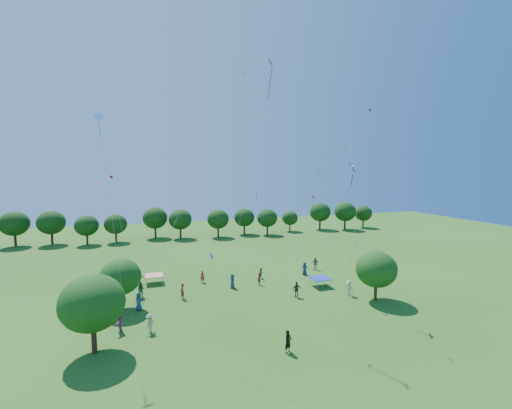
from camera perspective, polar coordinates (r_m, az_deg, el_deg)
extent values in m
plane|color=#32641D|center=(25.85, 10.91, -28.27)|extent=(160.00, 160.00, 0.00)
cylinder|color=#422B19|center=(31.78, -25.37, -19.84)|extent=(0.41, 0.41, 2.00)
ellipsoid|color=#1B4C15|center=(30.61, -25.62, -14.57)|extent=(4.94, 4.94, 4.45)
cylinder|color=#422B19|center=(39.53, -21.51, -14.78)|extent=(0.36, 0.36, 1.74)
ellipsoid|color=#1B4C15|center=(38.71, -21.65, -11.12)|extent=(4.15, 4.15, 3.73)
cylinder|color=#422B19|center=(41.58, 19.29, -13.74)|extent=(0.34, 0.34, 1.65)
ellipsoid|color=#1B4C15|center=(40.77, 19.41, -10.11)|extent=(4.47, 4.47, 4.02)
cylinder|color=#422B19|center=(80.46, -35.18, -4.94)|extent=(0.45, 0.45, 2.17)
ellipsoid|color=#153C11|center=(79.98, -35.31, -2.61)|extent=(5.22, 5.22, 4.70)
cylinder|color=#422B19|center=(78.48, -30.84, -4.96)|extent=(0.44, 0.44, 2.15)
ellipsoid|color=#153C11|center=(77.99, -30.96, -2.59)|extent=(5.17, 5.17, 4.65)
cylinder|color=#422B19|center=(75.05, -26.30, -5.31)|extent=(0.38, 0.38, 1.87)
ellipsoid|color=#153C11|center=(74.60, -26.40, -3.17)|extent=(4.48, 4.48, 4.03)
cylinder|color=#422B19|center=(75.06, -22.28, -5.16)|extent=(0.38, 0.38, 1.84)
ellipsoid|color=#153C11|center=(74.61, -22.36, -3.04)|extent=(4.42, 4.42, 3.98)
cylinder|color=#422B19|center=(77.17, -16.41, -4.57)|extent=(0.44, 0.44, 2.14)
ellipsoid|color=#153C11|center=(76.68, -16.47, -2.17)|extent=(5.14, 5.14, 4.63)
cylinder|color=#422B19|center=(75.34, -12.46, -4.76)|extent=(0.42, 0.42, 2.03)
ellipsoid|color=#153C11|center=(74.85, -12.51, -2.44)|extent=(4.86, 4.86, 4.37)
cylinder|color=#422B19|center=(75.40, -6.32, -4.67)|extent=(0.40, 0.40, 1.96)
ellipsoid|color=#153C11|center=(74.93, -6.34, -2.43)|extent=(4.71, 4.71, 4.24)
cylinder|color=#422B19|center=(78.37, -1.96, -4.27)|extent=(0.39, 0.39, 1.91)
ellipsoid|color=#153C11|center=(77.92, -1.97, -2.16)|extent=(4.59, 4.59, 4.13)
cylinder|color=#422B19|center=(77.78, 1.89, -4.36)|extent=(0.39, 0.39, 1.89)
ellipsoid|color=#153C11|center=(77.34, 1.90, -2.26)|extent=(4.54, 4.54, 4.08)
cylinder|color=#422B19|center=(82.57, 5.65, -3.91)|extent=(0.33, 0.33, 1.58)
ellipsoid|color=#153C11|center=(82.21, 5.67, -2.25)|extent=(3.80, 3.80, 3.42)
cylinder|color=#422B19|center=(86.30, 10.59, -3.38)|extent=(0.44, 0.44, 2.13)
ellipsoid|color=#153C11|center=(85.86, 10.63, -1.24)|extent=(5.12, 5.12, 4.61)
cylinder|color=#422B19|center=(87.54, 14.58, -3.32)|extent=(0.45, 0.45, 2.18)
ellipsoid|color=#153C11|center=(87.10, 14.63, -1.16)|extent=(5.24, 5.24, 4.72)
cylinder|color=#422B19|center=(91.77, 17.40, -3.11)|extent=(0.37, 0.37, 1.81)
ellipsoid|color=#153C11|center=(91.41, 17.46, -1.40)|extent=(4.35, 4.35, 3.91)
cube|color=red|center=(46.61, -16.64, -11.25)|extent=(2.20, 2.20, 0.08)
cylinder|color=#999999|center=(45.80, -17.87, -12.24)|extent=(0.05, 0.05, 1.10)
cylinder|color=#999999|center=(45.83, -15.31, -12.16)|extent=(0.05, 0.05, 1.10)
cylinder|color=#999999|center=(47.71, -17.88, -11.52)|extent=(0.05, 0.05, 1.10)
cylinder|color=#999999|center=(47.74, -15.43, -11.44)|extent=(0.05, 0.05, 1.10)
cube|color=#1A31AA|center=(44.37, 10.59, -11.97)|extent=(2.20, 2.20, 0.08)
cylinder|color=#999999|center=(43.24, 10.03, -13.13)|extent=(0.05, 0.05, 1.10)
cylinder|color=#999999|center=(44.17, 12.38, -12.77)|extent=(0.05, 0.05, 1.10)
cylinder|color=#999999|center=(44.92, 8.81, -12.39)|extent=(0.05, 0.05, 1.10)
cylinder|color=#999999|center=(45.82, 11.09, -12.07)|extent=(0.05, 0.05, 1.10)
imported|color=black|center=(29.29, 5.37, -21.78)|extent=(0.80, 0.70, 1.82)
imported|color=navy|center=(43.20, -3.95, -12.59)|extent=(0.88, 1.00, 1.79)
imported|color=maroon|center=(44.19, 0.52, -12.28)|extent=(0.49, 0.66, 1.62)
imported|color=#25582D|center=(42.13, -18.62, -13.35)|extent=(0.98, 0.67, 1.80)
imported|color=#A39D82|center=(33.62, -17.32, -18.39)|extent=(1.09, 1.16, 1.68)
imported|color=#48433A|center=(51.42, 9.83, -9.65)|extent=(1.06, 1.16, 1.85)
imported|color=#9E5C8C|center=(34.60, -21.78, -17.69)|extent=(0.66, 1.73, 1.84)
imported|color=navy|center=(48.72, 8.10, -10.53)|extent=(0.92, 0.57, 1.78)
imported|color=maroon|center=(40.58, -12.19, -13.92)|extent=(0.65, 0.78, 1.80)
imported|color=#285F36|center=(46.72, 0.88, -11.37)|extent=(0.82, 0.64, 1.47)
imported|color=#B5B491|center=(42.13, 15.20, -13.29)|extent=(0.91, 1.26, 1.75)
imported|color=#392F2E|center=(40.47, 6.79, -13.88)|extent=(1.07, 0.52, 1.80)
imported|color=#AF66AB|center=(46.65, -18.87, -11.61)|extent=(1.26, 1.56, 1.61)
imported|color=navy|center=(38.69, -18.93, -15.07)|extent=(1.01, 0.93, 1.83)
imported|color=#A12A1D|center=(45.59, -8.90, -11.79)|extent=(0.63, 0.44, 1.60)
cube|color=black|center=(37.54, 15.75, 5.88)|extent=(1.17, 1.26, 0.96)
cube|color=black|center=(37.59, 15.66, 3.90)|extent=(0.09, 0.27, 1.18)
sphere|color=white|center=(37.49, 15.81, 6.03)|extent=(0.35, 0.35, 0.35)
cylinder|color=white|center=(37.49, 15.80, 5.61)|extent=(0.25, 0.49, 0.32)
cylinder|color=white|center=(37.49, 15.80, 5.61)|extent=(0.25, 0.49, 0.32)
cylinder|color=beige|center=(36.09, 11.65, -5.07)|extent=(6.36, 0.93, 12.93)
cube|color=red|center=(36.04, 2.38, 22.63)|extent=(0.55, 0.74, 0.58)
cube|color=red|center=(35.57, 2.34, 19.66)|extent=(0.33, 0.60, 2.94)
cylinder|color=beige|center=(34.36, -1.56, 3.27)|extent=(4.49, 1.24, 23.35)
cube|color=red|center=(49.27, 9.55, 1.25)|extent=(0.42, 0.37, 0.31)
cube|color=red|center=(49.38, 9.51, 0.38)|extent=(0.12, 0.24, 1.03)
cylinder|color=beige|center=(49.74, 8.27, -4.24)|extent=(1.97, 0.76, 9.25)
cube|color=orange|center=(50.30, 10.60, 5.36)|extent=(0.51, 0.43, 0.36)
cube|color=orange|center=(50.35, 10.55, 4.26)|extent=(0.16, 0.31, 1.37)
cylinder|color=beige|center=(49.85, 8.62, -2.18)|extent=(3.72, 0.11, 12.77)
cube|color=#F7A215|center=(52.52, 7.46, -0.88)|extent=(0.41, 0.55, 0.43)
cube|color=#F7A215|center=(52.67, 7.42, -1.78)|extent=(0.15, 0.24, 1.06)
cylinder|color=beige|center=(51.29, 7.11, -5.21)|extent=(2.05, 3.05, 7.00)
cube|color=#188846|center=(29.65, -2.13, 20.88)|extent=(0.51, 0.58, 0.35)
cylinder|color=beige|center=(29.59, -11.90, 0.19)|extent=(9.52, 3.60, 20.69)
cube|color=blue|center=(32.63, -24.73, 13.20)|extent=(0.76, 0.60, 0.51)
cube|color=blue|center=(32.56, -24.65, 11.54)|extent=(0.18, 0.23, 1.04)
cylinder|color=beige|center=(33.08, -22.80, -2.44)|extent=(1.40, 1.15, 17.39)
cube|color=#5A1582|center=(41.36, 18.45, 14.68)|extent=(0.43, 0.34, 0.34)
cylinder|color=beige|center=(41.21, 16.71, 0.84)|extent=(1.24, 1.55, 19.65)
cube|color=white|center=(34.59, 15.47, 9.30)|extent=(0.34, 0.51, 0.43)
cube|color=white|center=(34.59, 15.39, 8.11)|extent=(0.14, 0.20, 0.83)
cylinder|color=beige|center=(36.47, 13.06, -3.15)|extent=(0.56, 4.03, 15.23)
cube|color=#0EBCD5|center=(38.83, 16.17, -5.97)|extent=(0.58, 0.67, 0.48)
cube|color=#0EBCD5|center=(39.02, 16.10, -7.04)|extent=(0.11, 0.19, 0.76)
cylinder|color=beige|center=(41.07, 15.56, -9.39)|extent=(1.26, 3.13, 5.20)
cube|color=red|center=(39.07, -22.96, 4.24)|extent=(0.36, 0.37, 0.30)
cylinder|color=beige|center=(39.02, -21.27, -5.00)|extent=(1.93, 1.19, 12.31)
cube|color=#FF280D|center=(49.16, 0.07, 1.88)|extent=(0.34, 0.42, 0.35)
cube|color=#FF280D|center=(49.27, 0.05, 0.92)|extent=(0.13, 0.27, 1.16)
cylinder|color=beige|center=(47.33, 1.00, -4.39)|extent=(0.06, 5.14, 9.73)
cube|color=yellow|center=(34.66, 2.47, 14.78)|extent=(0.46, 0.47, 0.28)
cylinder|color=beige|center=(36.00, 6.82, -0.58)|extent=(6.25, 0.86, 18.45)
cube|color=#198E38|center=(50.79, 3.63, 0.60)|extent=(0.28, 0.37, 0.27)
cylinder|color=beige|center=(50.57, 5.28, -4.47)|extent=(2.16, 2.64, 8.52)
cube|color=blue|center=(35.91, -7.39, -8.52)|extent=(0.45, 0.59, 0.49)
cylinder|color=beige|center=(39.71, -9.35, -10.58)|extent=(1.49, 6.98, 4.13)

